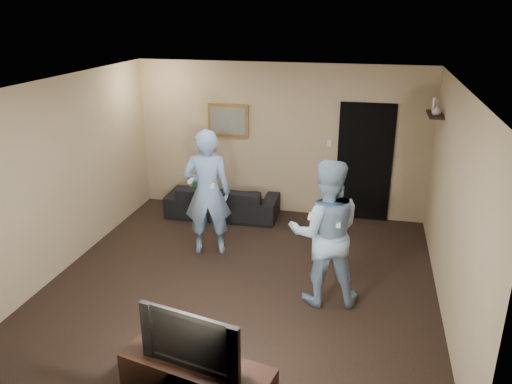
% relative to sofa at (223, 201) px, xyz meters
% --- Properties ---
extents(ground, '(5.00, 5.00, 0.00)m').
position_rel_sofa_xyz_m(ground, '(0.90, -2.03, -0.28)').
color(ground, black).
rests_on(ground, ground).
extents(ceiling, '(5.00, 5.00, 0.04)m').
position_rel_sofa_xyz_m(ceiling, '(0.90, -2.03, 2.32)').
color(ceiling, silver).
rests_on(ceiling, wall_back).
extents(wall_back, '(5.00, 0.04, 2.60)m').
position_rel_sofa_xyz_m(wall_back, '(0.90, 0.47, 1.02)').
color(wall_back, tan).
rests_on(wall_back, ground).
extents(wall_front, '(5.00, 0.04, 2.60)m').
position_rel_sofa_xyz_m(wall_front, '(0.90, -4.53, 1.02)').
color(wall_front, tan).
rests_on(wall_front, ground).
extents(wall_left, '(0.04, 5.00, 2.60)m').
position_rel_sofa_xyz_m(wall_left, '(-1.60, -2.03, 1.02)').
color(wall_left, tan).
rests_on(wall_left, ground).
extents(wall_right, '(0.04, 5.00, 2.60)m').
position_rel_sofa_xyz_m(wall_right, '(3.40, -2.03, 1.02)').
color(wall_right, tan).
rests_on(wall_right, ground).
extents(sofa, '(1.93, 0.80, 0.56)m').
position_rel_sofa_xyz_m(sofa, '(0.00, 0.00, 0.00)').
color(sofa, black).
rests_on(sofa, ground).
extents(throw_pillow, '(0.42, 0.20, 0.40)m').
position_rel_sofa_xyz_m(throw_pillow, '(-0.32, 0.00, 0.20)').
color(throw_pillow, '#1A4F3E').
rests_on(throw_pillow, sofa).
extents(painting_frame, '(0.72, 0.05, 0.57)m').
position_rel_sofa_xyz_m(painting_frame, '(-0.00, 0.44, 1.32)').
color(painting_frame, olive).
rests_on(painting_frame, wall_back).
extents(painting_canvas, '(0.62, 0.01, 0.47)m').
position_rel_sofa_xyz_m(painting_canvas, '(-0.00, 0.42, 1.32)').
color(painting_canvas, slate).
rests_on(painting_canvas, painting_frame).
extents(doorway, '(0.90, 0.06, 2.00)m').
position_rel_sofa_xyz_m(doorway, '(2.35, 0.44, 0.72)').
color(doorway, black).
rests_on(doorway, ground).
extents(light_switch, '(0.08, 0.02, 0.12)m').
position_rel_sofa_xyz_m(light_switch, '(1.75, 0.44, 1.02)').
color(light_switch, silver).
rests_on(light_switch, wall_back).
extents(wall_shelf, '(0.20, 0.60, 0.03)m').
position_rel_sofa_xyz_m(wall_shelf, '(3.29, -0.23, 1.71)').
color(wall_shelf, black).
rests_on(wall_shelf, wall_right).
extents(shelf_vase, '(0.17, 0.17, 0.14)m').
position_rel_sofa_xyz_m(shelf_vase, '(3.29, -0.35, 1.79)').
color(shelf_vase, '#A9AAAE').
rests_on(shelf_vase, wall_shelf).
extents(shelf_figurine, '(0.06, 0.06, 0.18)m').
position_rel_sofa_xyz_m(shelf_figurine, '(3.29, 0.02, 1.82)').
color(shelf_figurine, silver).
rests_on(shelf_figurine, wall_shelf).
extents(television, '(0.97, 0.32, 0.55)m').
position_rel_sofa_xyz_m(television, '(1.07, -4.34, 0.50)').
color(television, black).
rests_on(television, tv_console).
extents(wii_player_left, '(0.77, 0.60, 1.87)m').
position_rel_sofa_xyz_m(wii_player_left, '(0.19, -1.35, 0.65)').
color(wii_player_left, '#7DA3D9').
rests_on(wii_player_left, ground).
extents(wii_player_right, '(1.00, 0.85, 1.82)m').
position_rel_sofa_xyz_m(wii_player_right, '(1.98, -2.29, 0.63)').
color(wii_player_right, '#8CABCC').
rests_on(wii_player_right, ground).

